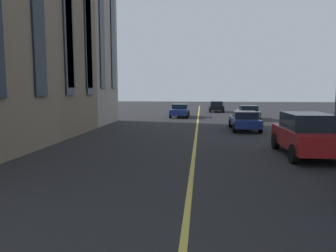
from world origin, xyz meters
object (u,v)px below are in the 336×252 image
(car_red_far, at_px, (306,134))
(car_black_parked_b, at_px, (216,107))
(car_grey_mid, at_px, (248,112))
(car_blue_trailing, at_px, (245,120))
(car_blue_near, at_px, (180,110))

(car_red_far, bearing_deg, car_black_parked_b, 5.46)
(car_grey_mid, distance_m, car_blue_trailing, 8.67)
(car_grey_mid, bearing_deg, car_blue_near, 74.52)
(car_grey_mid, relative_size, car_blue_trailing, 1.00)
(car_blue_near, relative_size, car_blue_trailing, 1.00)
(car_blue_near, distance_m, car_blue_trailing, 11.74)
(car_blue_near, xyz_separation_m, car_grey_mid, (-1.90, -6.86, 0.00))
(car_blue_trailing, distance_m, car_red_far, 8.84)
(car_grey_mid, bearing_deg, car_black_parked_b, 14.54)
(car_grey_mid, xyz_separation_m, car_red_far, (-17.25, 0.00, 0.27))
(car_black_parked_b, distance_m, car_blue_trailing, 18.65)
(car_grey_mid, height_order, car_black_parked_b, car_black_parked_b)
(car_blue_trailing, xyz_separation_m, car_red_far, (-8.71, -1.48, 0.27))
(car_grey_mid, xyz_separation_m, car_black_parked_b, (10.08, 2.61, -0.00))
(car_blue_trailing, relative_size, car_red_far, 0.94)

